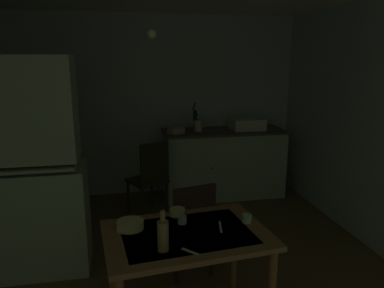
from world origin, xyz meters
name	(u,v)px	position (x,y,z in m)	size (l,w,h in m)	color
ground_plane	(179,252)	(0.00, 0.00, 0.00)	(4.86, 4.86, 0.00)	brown
wall_back	(158,106)	(0.00, 1.82, 1.23)	(3.96, 0.10, 2.47)	silver
wall_right	(368,124)	(1.98, 0.00, 1.23)	(0.10, 3.65, 2.47)	silver
hutch_cabinet	(22,176)	(-1.38, -0.03, 0.90)	(1.06, 0.51, 1.92)	#ACBBAC
counter_cabinet	(223,163)	(0.86, 1.45, 0.47)	(1.66, 0.64, 0.93)	#ACBBAC
sink_basin	(247,124)	(1.19, 1.45, 1.01)	(0.44, 0.34, 0.15)	white
hand_pump	(195,118)	(0.47, 1.50, 1.10)	(0.05, 0.27, 0.39)	#232328
mixing_bowl_counter	(176,130)	(0.20, 1.40, 0.97)	(0.25, 0.25, 0.08)	tan
stoneware_crock	(198,126)	(0.50, 1.46, 1.00)	(0.12, 0.12, 0.15)	beige
dining_table	(187,245)	(-0.10, -1.00, 0.63)	(1.20, 0.87, 0.72)	brown
chair_far_side	(189,226)	(0.03, -0.39, 0.47)	(0.48, 0.48, 0.87)	#2D1F1B
chair_by_counter	(150,177)	(-0.20, 0.91, 0.50)	(0.54, 0.54, 0.95)	black
serving_bowl_wide	(177,212)	(-0.12, -0.71, 0.75)	(0.12, 0.12, 0.05)	beige
soup_bowl_small	(130,225)	(-0.48, -0.86, 0.75)	(0.19, 0.19, 0.06)	beige
teacup_cream	(182,220)	(-0.11, -0.85, 0.75)	(0.07, 0.07, 0.06)	#9EB2C6
mug_dark	(247,218)	(0.36, -0.93, 0.75)	(0.07, 0.07, 0.06)	#ADD1C1
glass_bottle	(163,235)	(-0.29, -1.21, 0.83)	(0.07, 0.07, 0.27)	olive
table_knife	(220,227)	(0.15, -0.96, 0.72)	(0.18, 0.02, 0.01)	silver
teaspoon_near_bowl	(165,233)	(-0.25, -0.98, 0.72)	(0.15, 0.02, 0.01)	beige
teaspoon_by_cup	(190,252)	(-0.13, -1.26, 0.72)	(0.13, 0.02, 0.01)	beige
pendant_bulb	(152,34)	(-0.23, -0.10, 2.09)	(0.08, 0.08, 0.08)	#F9EFCC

